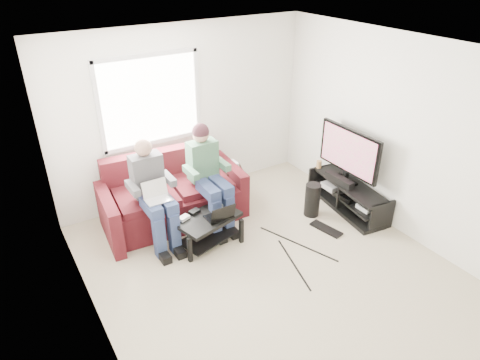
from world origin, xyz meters
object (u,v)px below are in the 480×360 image
Objects in this scene: coffee_table at (208,224)px; tv_stand at (348,198)px; subwoofer at (312,200)px; end_table at (230,184)px; tv at (349,153)px; sofa at (172,197)px.

coffee_table is 0.66× the size of tv_stand.
subwoofer is 0.77× the size of end_table.
coffee_table is 1.41× the size of end_table.
coffee_table is 2.25m from tv.
subwoofer is 1.27m from end_table.
sofa is 1.51× the size of tv_stand.
tv is (-0.00, 0.10, 0.70)m from tv_stand.
sofa is at bearing 153.17° from tv_stand.
tv_stand is 1.25× the size of tv.
subwoofer reaches higher than coffee_table.
coffee_table is at bearing 173.07° from tv.
end_table is at bearing 141.89° from tv.
coffee_table is at bearing 173.25° from subwoofer.
subwoofer is (1.75, -0.99, -0.09)m from sofa.
subwoofer is at bearing 172.55° from tv.
end_table is at bearing -0.42° from sofa.
subwoofer is at bearing -6.75° from coffee_table.
tv is 1.82m from end_table.
coffee_table is at bearing -79.86° from sofa.
sofa is 3.21× the size of end_table.
sofa is at bearing 179.58° from end_table.
sofa is 4.16× the size of subwoofer.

